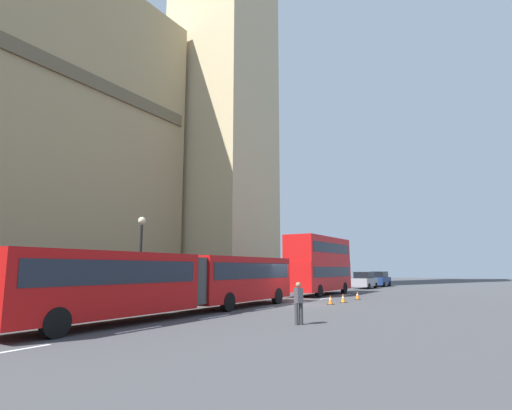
{
  "coord_description": "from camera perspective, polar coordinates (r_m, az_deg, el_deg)",
  "views": [
    {
      "loc": [
        -23.55,
        -11.75,
        2.24
      ],
      "look_at": [
        4.31,
        5.27,
        7.36
      ],
      "focal_mm": 28.4,
      "sensor_mm": 36.0,
      "label": 1
    }
  ],
  "objects": [
    {
      "name": "traffic_cone_east",
      "position": [
        31.15,
        14.1,
        -12.26
      ],
      "size": [
        0.36,
        0.36,
        0.58
      ],
      "color": "black",
      "rests_on": "ground_plane"
    },
    {
      "name": "articulated_bus",
      "position": [
        20.81,
        -10.08,
        -10.14
      ],
      "size": [
        18.41,
        2.54,
        2.9
      ],
      "color": "#B20F0F",
      "rests_on": "ground_plane"
    },
    {
      "name": "pedestrian_near_cones",
      "position": [
        16.92,
        6.02,
        -13.37
      ],
      "size": [
        0.44,
        0.46,
        1.69
      ],
      "color": "#333333",
      "rests_on": "ground_plane"
    },
    {
      "name": "double_decker_bus",
      "position": [
        35.77,
        8.91,
        -8.06
      ],
      "size": [
        9.09,
        2.54,
        4.9
      ],
      "color": "red",
      "rests_on": "ground_plane"
    },
    {
      "name": "sedan_lead",
      "position": [
        48.06,
        15.06,
        -10.2
      ],
      "size": [
        4.4,
        1.86,
        1.85
      ],
      "color": "gray",
      "rests_on": "ground_plane"
    },
    {
      "name": "traffic_cone_middle",
      "position": [
        28.08,
        12.17,
        -12.72
      ],
      "size": [
        0.36,
        0.36,
        0.58
      ],
      "color": "black",
      "rests_on": "ground_plane"
    },
    {
      "name": "lane_centre_marking",
      "position": [
        23.46,
        1.24,
        -14.39
      ],
      "size": [
        29.8,
        0.16,
        0.01
      ],
      "color": "silver",
      "rests_on": "ground_plane"
    },
    {
      "name": "ground_plane",
      "position": [
        26.42,
        5.03,
        -13.75
      ],
      "size": [
        160.0,
        160.0,
        0.0
      ],
      "primitive_type": "plane",
      "color": "#424244"
    },
    {
      "name": "sedan_trailing",
      "position": [
        53.75,
        17.02,
        -9.95
      ],
      "size": [
        4.4,
        1.86,
        1.85
      ],
      "color": "navy",
      "rests_on": "ground_plane"
    },
    {
      "name": "street_lamp",
      "position": [
        24.85,
        -15.97,
        -6.7
      ],
      "size": [
        0.44,
        0.44,
        5.27
      ],
      "color": "black",
      "rests_on": "ground_plane"
    },
    {
      "name": "traffic_cone_west",
      "position": [
        26.47,
        10.45,
        -13.01
      ],
      "size": [
        0.36,
        0.36,
        0.58
      ],
      "color": "black",
      "rests_on": "ground_plane"
    }
  ]
}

